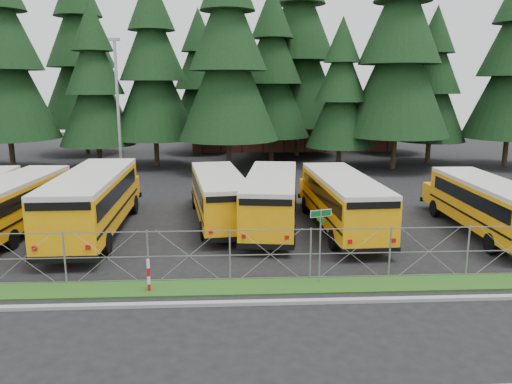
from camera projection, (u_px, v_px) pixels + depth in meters
ground at (256, 270)px, 19.64m from camera, size 120.00×120.00×0.00m
curb at (260, 303)px, 16.60m from camera, size 50.00×0.25×0.12m
grass_verge at (258, 287)px, 17.97m from camera, size 50.00×1.40×0.06m
chainlink_fence at (257, 255)px, 18.45m from camera, size 44.00×0.10×2.00m
brick_building at (289, 121)px, 58.36m from camera, size 22.00×10.00×6.00m
bus_1 at (18, 204)px, 24.77m from camera, size 3.11×10.35×2.68m
bus_2 at (95, 203)px, 24.22m from camera, size 3.02×11.74×3.06m
bus_4 at (219, 198)px, 26.23m from camera, size 3.72×10.39×2.66m
bus_5 at (272, 200)px, 25.44m from camera, size 3.90×10.82×2.77m
bus_6 at (341, 203)px, 24.90m from camera, size 2.94×10.72×2.79m
bus_east at (484, 207)px, 24.20m from camera, size 2.58×10.27×2.68m
street_sign at (320, 231)px, 17.88m from camera, size 0.80×0.53×2.81m
striped_bollard at (149, 276)px, 17.47m from camera, size 0.11×0.11×1.20m
light_standard at (118, 110)px, 33.35m from camera, size 0.70×0.35×10.14m
conifer_1 at (2, 59)px, 40.71m from camera, size 8.36×8.36×18.48m
conifer_2 at (95, 86)px, 42.14m from camera, size 6.37×6.37×14.08m
conifer_3 at (153, 71)px, 43.23m from camera, size 7.51×7.51×16.61m
conifer_4 at (228, 60)px, 40.20m from camera, size 8.28×8.28×18.30m
conifer_5 at (272, 75)px, 46.23m from camera, size 7.26×7.26×16.07m
conifer_6 at (341, 94)px, 42.37m from camera, size 5.77×5.77×12.76m
conifer_7 at (400, 53)px, 41.32m from camera, size 8.83×8.83×19.53m
conifer_8 at (433, 86)px, 45.31m from camera, size 6.38×6.38×14.10m
conifer_10 at (81, 58)px, 50.82m from camera, size 8.90×8.90×19.69m
conifer_11 at (199, 82)px, 51.85m from camera, size 6.72×6.72×14.86m
conifer_12 at (299, 50)px, 49.33m from camera, size 9.52×9.52×21.06m
conifer_13 at (398, 79)px, 51.79m from camera, size 6.98×6.98×15.44m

